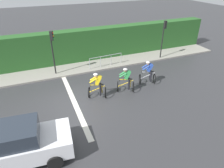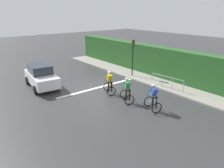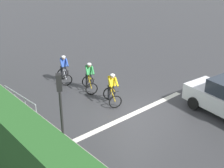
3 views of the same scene
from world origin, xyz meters
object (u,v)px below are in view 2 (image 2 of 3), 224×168
Objects in this scene: cyclist_lead at (153,98)px; pedestrian_railing_kerbside at (167,80)px; traffic_light_near_crossing at (133,53)px; cyclist_second at (127,91)px; cyclist_mid at (110,83)px; car_white at (41,76)px.

pedestrian_railing_kerbside is (-3.62, -1.76, -0.04)m from cyclist_lead.
pedestrian_railing_kerbside is at bearing 87.93° from traffic_light_near_crossing.
cyclist_second is at bearing 42.70° from traffic_light_near_crossing.
traffic_light_near_crossing reaches higher than cyclist_second.
pedestrian_railing_kerbside is (-4.03, 0.12, -0.04)m from cyclist_second.
traffic_light_near_crossing reaches higher than cyclist_mid.
cyclist_mid is 0.39× the size of car_white.
cyclist_lead is 9.12m from car_white.
cyclist_mid is at bearing 24.82° from traffic_light_near_crossing.
traffic_light_near_crossing is 4.24m from pedestrian_railing_kerbside.
car_white reaches higher than pedestrian_railing_kerbside.
traffic_light_near_crossing is at bearing -137.30° from cyclist_second.
cyclist_mid is at bearing -27.32° from pedestrian_railing_kerbside.
traffic_light_near_crossing is (-4.13, -1.91, 1.43)m from cyclist_mid.
car_white is at bearing -62.92° from cyclist_second.
cyclist_second is at bearing -77.73° from cyclist_lead.
cyclist_second is at bearing 88.87° from cyclist_mid.
cyclist_lead is 4.02m from pedestrian_railing_kerbside.
cyclist_lead is at bearing 113.98° from car_white.
cyclist_second is 1.00× the size of cyclist_mid.
cyclist_second is 0.58× the size of pedestrian_railing_kerbside.
car_white is 1.49× the size of pedestrian_railing_kerbside.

